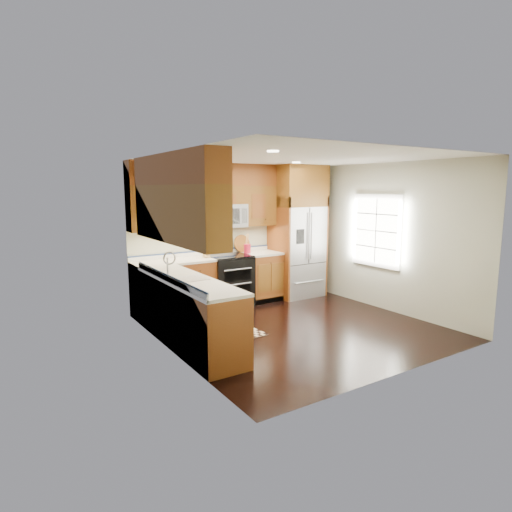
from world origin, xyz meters
TOP-DOWN VIEW (x-y plane):
  - ground at (0.00, 0.00)m, footprint 4.00×4.00m
  - wall_back at (0.00, 2.00)m, footprint 4.00×0.02m
  - wall_left at (-2.00, 0.00)m, footprint 0.02×4.00m
  - wall_right at (2.00, 0.00)m, footprint 0.02×4.00m
  - window at (1.98, 0.20)m, footprint 0.04×1.10m
  - base_cabinets at (-1.23, 0.90)m, footprint 2.85×3.00m
  - countertop at (-1.09, 1.01)m, footprint 2.86×3.01m
  - upper_cabinets at (-1.15, 1.09)m, footprint 2.85×3.00m
  - range at (-0.25, 1.67)m, footprint 0.76×0.67m
  - microwave at (-0.25, 1.80)m, footprint 0.76×0.40m
  - refrigerator at (1.30, 1.63)m, footprint 0.98×0.75m
  - sink_faucet at (-1.73, 0.23)m, footprint 0.54×0.44m
  - rug at (-1.02, 0.63)m, footprint 0.95×1.48m
  - knife_block at (-0.69, 1.71)m, footprint 0.09×0.13m
  - utensil_crock at (0.19, 1.74)m, footprint 0.17×0.17m
  - cutting_board at (0.19, 1.94)m, footprint 0.34×0.34m

SIDE VIEW (x-z plane):
  - ground at x=0.00m, z-range 0.00..0.00m
  - rug at x=-1.02m, z-range 0.00..0.01m
  - base_cabinets at x=-1.23m, z-range 0.00..0.90m
  - range at x=-0.25m, z-range 0.00..0.94m
  - countertop at x=-1.09m, z-range 0.90..0.94m
  - cutting_board at x=0.19m, z-range 0.94..0.96m
  - sink_faucet at x=-1.73m, z-range 0.81..1.18m
  - knife_block at x=-0.69m, z-range 0.92..1.17m
  - utensil_crock at x=0.19m, z-range 0.88..1.25m
  - wall_back at x=0.00m, z-range 0.00..2.60m
  - wall_left at x=-2.00m, z-range 0.00..2.60m
  - wall_right at x=2.00m, z-range 0.00..2.60m
  - refrigerator at x=1.30m, z-range 0.00..2.60m
  - window at x=1.98m, z-range 0.75..2.05m
  - microwave at x=-0.25m, z-range 1.45..1.87m
  - upper_cabinets at x=-1.15m, z-range 1.45..2.60m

